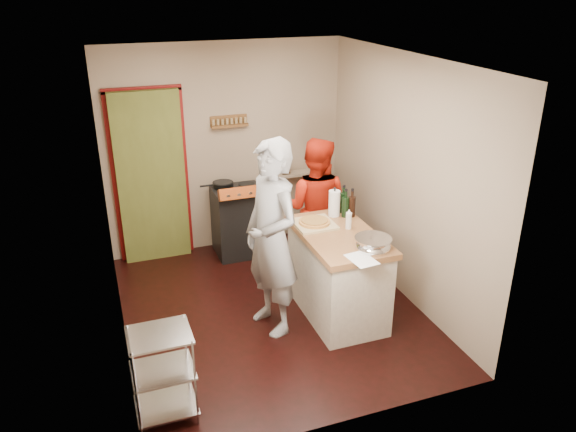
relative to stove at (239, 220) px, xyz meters
The scene contains 10 objects.
floor 1.49m from the stove, 91.94° to the right, with size 3.50×3.50×0.00m, color black.
back_wall 1.03m from the stove, 152.49° to the left, with size 3.00×0.44×2.60m.
left_wall 2.27m from the stove, 137.40° to the right, with size 0.04×3.50×2.60m, color gray.
right_wall 2.20m from the stove, 44.44° to the right, with size 0.04×3.50×2.60m, color gray.
ceiling 2.59m from the stove, 91.94° to the right, with size 3.00×3.50×0.02m, color white.
stove is the anchor object (origin of this frame).
wire_shelving 2.94m from the stove, 116.85° to the right, with size 0.48×0.40×0.80m.
island 1.81m from the stove, 70.95° to the right, with size 0.72×1.35×1.24m.
person_stripe 1.79m from the stove, 94.05° to the right, with size 0.71×0.47×1.96m, color #B4B5BA.
person_red 1.11m from the stove, 47.01° to the right, with size 0.80×0.62×1.65m, color #B41D0C.
Camera 1 is at (-1.56, -4.87, 3.29)m, focal length 35.00 mm.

